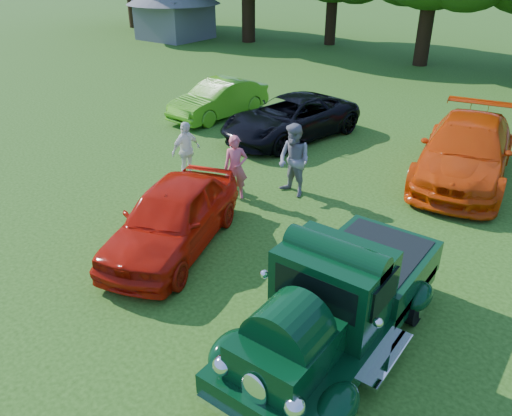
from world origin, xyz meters
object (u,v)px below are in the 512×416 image
Objects in this scene: hero_pickup at (338,302)px; spectator_grey at (294,161)px; back_car_black at (290,118)px; back_car_orange at (466,151)px; red_convertible at (173,217)px; spectator_white at (186,151)px; back_car_lime at (219,99)px; spectator_pink at (236,168)px; gazebo at (174,2)px.

hero_pickup is 5.50m from spectator_grey.
back_car_orange reaches higher than back_car_black.
spectator_grey is (-3.52, 4.23, 0.14)m from hero_pickup.
back_car_black is (-1.78, 7.26, -0.03)m from red_convertible.
back_car_orange is 3.43× the size of spectator_white.
hero_pickup is 12.50m from back_car_lime.
spectator_pink reaches higher than back_car_orange.
spectator_white reaches higher than back_car_black.
hero_pickup is 2.94× the size of spectator_white.
hero_pickup is at bearing -111.52° from spectator_white.
spectator_pink is at bearing -61.61° from back_car_black.
spectator_grey is at bearing -67.37° from spectator_white.
back_car_orange is at bearing 2.72° from back_car_lime.
gazebo reaches higher than back_car_lime.
back_car_black is at bearing -0.11° from spectator_white.
hero_pickup reaches higher than spectator_white.
spectator_pink is at bearing -141.72° from back_car_orange.
red_convertible is at bearing -50.92° from back_car_lime.
back_car_lime is at bearing 158.76° from spectator_grey.
spectator_grey reaches higher than hero_pickup.
spectator_white is (2.97, -4.88, 0.13)m from back_car_lime.
hero_pickup is 1.16× the size of back_car_lime.
back_car_black is at bearing 137.06° from spectator_grey.
gazebo is (-19.40, 19.74, 1.68)m from red_convertible.
back_car_orange is at bearing 43.64° from red_convertible.
back_car_black is 21.66m from gazebo.
back_car_lime is at bearing 93.64° from spectator_pink.
spectator_white reaches higher than back_car_orange.
spectator_grey is (1.08, 1.01, 0.12)m from spectator_pink.
red_convertible is 1.03× the size of back_car_lime.
back_car_lime is at bearing 168.67° from back_car_orange.
spectator_grey reaches higher than back_car_orange.
hero_pickup reaches higher than back_car_orange.
spectator_grey is at bearing 2.76° from spectator_pink.
gazebo is (-17.15, 16.95, 1.59)m from spectator_white.
back_car_black is (3.45, -0.40, 0.02)m from back_car_lime.
red_convertible reaches higher than back_car_black.
back_car_black is at bearing 66.21° from spectator_pink.
red_convertible reaches higher than back_car_lime.
gazebo reaches higher than spectator_white.
back_car_lime is 18.71m from gazebo.
spectator_pink reaches higher than back_car_black.
hero_pickup is at bearing -36.40° from back_car_lime.
back_car_lime is 0.82× the size of back_car_black.
spectator_white is 24.17m from gazebo.
back_car_black is 0.78× the size of gazebo.
back_car_black is at bearing -1.79° from back_car_lime.
hero_pickup is at bearing -26.36° from red_convertible.
back_car_lime is at bearing -174.55° from back_car_black.
spectator_grey reaches higher than spectator_pink.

